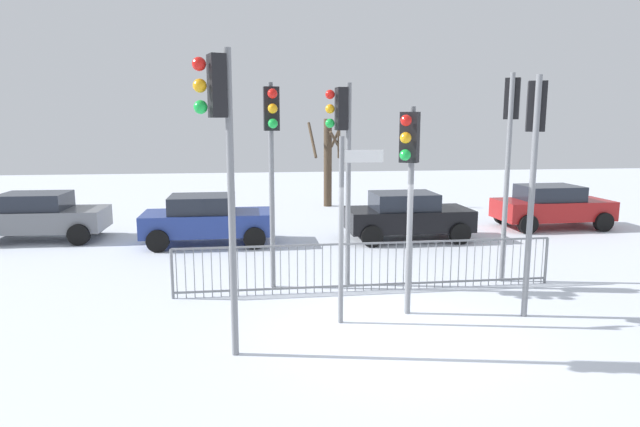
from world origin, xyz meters
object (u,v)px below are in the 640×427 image
traffic_light_mid_right (342,139)px  traffic_light_foreground_right (220,136)px  car_blue_mid (207,219)px  traffic_light_foreground_left (409,165)px  direction_sign_post (344,221)px  traffic_light_rear_right (510,131)px  traffic_light_rear_left (534,142)px  car_grey_trailing (40,216)px  car_red_far (551,206)px  traffic_light_mid_left (272,140)px  car_black_near (407,215)px  bare_tree_left (328,159)px

traffic_light_mid_right → traffic_light_foreground_right: size_ratio=0.95×
traffic_light_foreground_right → car_blue_mid: (-0.95, 8.07, -2.67)m
traffic_light_foreground_left → direction_sign_post: bearing=41.2°
direction_sign_post → traffic_light_rear_right: bearing=27.3°
traffic_light_rear_left → car_grey_trailing: size_ratio=1.17×
traffic_light_rear_left → car_red_far: (5.02, 7.94, -2.50)m
traffic_light_rear_left → traffic_light_foreground_left: traffic_light_rear_left is taller
traffic_light_mid_right → car_blue_mid: 6.19m
traffic_light_mid_left → traffic_light_foreground_right: size_ratio=0.95×
direction_sign_post → car_black_near: bearing=63.8°
traffic_light_mid_right → car_grey_trailing: (-8.48, 5.73, -2.49)m
traffic_light_rear_left → traffic_light_foreground_right: traffic_light_foreground_right is taller
traffic_light_foreground_left → car_grey_trailing: size_ratio=1.02×
traffic_light_mid_left → bare_tree_left: bearing=-107.6°
car_grey_trailing → traffic_light_rear_left: bearing=-33.6°
traffic_light_mid_right → car_black_near: (2.76, 4.48, -2.49)m
bare_tree_left → traffic_light_foreground_left: bearing=-91.4°
traffic_light_mid_left → bare_tree_left: 11.89m
traffic_light_foreground_right → car_blue_mid: 8.56m
traffic_light_mid_right → car_grey_trailing: bearing=50.0°
traffic_light_foreground_right → car_grey_trailing: size_ratio=1.23×
traffic_light_rear_left → car_red_far: 9.72m
traffic_light_mid_right → car_blue_mid: size_ratio=1.16×
traffic_light_rear_left → traffic_light_rear_right: traffic_light_rear_right is taller
traffic_light_foreground_right → car_blue_mid: size_ratio=1.23×
traffic_light_rear_left → car_black_near: 7.17m
car_blue_mid → car_black_near: size_ratio=1.00×
traffic_light_rear_right → car_blue_mid: traffic_light_rear_right is taller
direction_sign_post → car_red_far: (8.52, 8.00, -1.12)m
traffic_light_mid_right → car_red_far: size_ratio=1.15×
traffic_light_rear_right → traffic_light_foreground_right: 7.09m
traffic_light_mid_right → car_blue_mid: bearing=30.1°
traffic_light_rear_right → car_blue_mid: size_ratio=1.22×
traffic_light_foreground_left → car_black_near: 7.13m
traffic_light_foreground_right → bare_tree_left: size_ratio=1.18×
traffic_light_mid_right → traffic_light_rear_left: (3.19, -2.22, 0.01)m
car_blue_mid → bare_tree_left: (4.56, 6.83, 1.28)m
traffic_light_mid_left → car_blue_mid: size_ratio=1.16×
traffic_light_mid_left → car_black_near: size_ratio=1.16×
car_blue_mid → bare_tree_left: size_ratio=0.96×
traffic_light_mid_right → traffic_light_foreground_right: 4.22m
traffic_light_foreground_right → traffic_light_foreground_left: (3.27, 1.41, -0.57)m
traffic_light_mid_left → traffic_light_foreground_right: (-0.86, -3.39, 0.18)m
car_red_far → traffic_light_mid_left: bearing=-150.9°
traffic_light_mid_left → traffic_light_rear_left: size_ratio=1.00×
traffic_light_rear_right → traffic_light_foreground_left: size_ratio=1.20×
traffic_light_rear_right → car_grey_trailing: traffic_light_rear_right is taller
traffic_light_mid_left → traffic_light_foreground_left: traffic_light_mid_left is taller
car_red_far → direction_sign_post: bearing=-138.6°
traffic_light_rear_right → car_red_far: 7.70m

